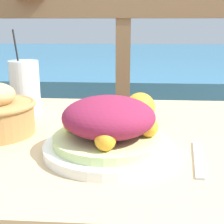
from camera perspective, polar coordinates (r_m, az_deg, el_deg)
The scene contains 7 objects.
patio_table at distance 0.81m, azimuth 0.05°, elevation -10.48°, with size 1.15×0.73×0.70m.
railing_fence at distance 1.54m, azimuth 2.05°, elevation 10.02°, with size 2.80×0.08×1.08m.
sea_backdrop at distance 4.09m, azimuth 3.11°, elevation 6.43°, with size 12.00×4.00×0.59m.
salad_plate at distance 0.65m, azimuth -0.56°, elevation -3.14°, with size 0.28×0.28×0.12m.
drink_glass at distance 0.98m, azimuth -15.61°, elevation 4.42°, with size 0.09×0.09×0.25m.
fork at distance 0.66m, azimuth 15.45°, elevation -8.12°, with size 0.04×0.18×0.00m.
orange_near_basket at distance 0.86m, azimuth 5.15°, elevation 0.79°, with size 0.08×0.08×0.08m.
Camera 1 is at (0.05, -0.73, 0.97)m, focal length 50.00 mm.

